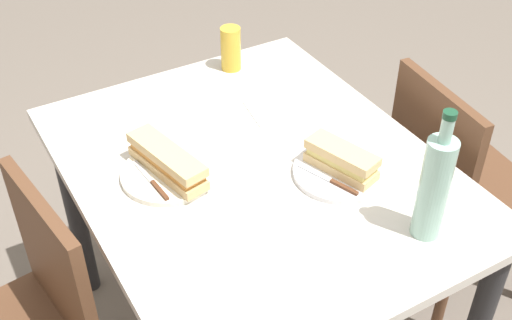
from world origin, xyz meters
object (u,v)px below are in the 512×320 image
(plate_far, at_px, (340,172))
(beer_glass, at_px, (231,49))
(water_bottle, at_px, (434,187))
(chair_near, at_px, (450,182))
(dining_table, at_px, (256,197))
(baguette_sandwich_near, at_px, (167,161))
(knife_far, at_px, (331,181))
(plate_near, at_px, (169,173))
(baguette_sandwich_far, at_px, (342,159))
(knife_near, at_px, (153,182))

(plate_far, distance_m, beer_glass, 0.61)
(water_bottle, bearing_deg, chair_near, -54.40)
(dining_table, bearing_deg, plate_far, -129.04)
(baguette_sandwich_near, distance_m, beer_glass, 0.56)
(knife_far, relative_size, water_bottle, 0.52)
(dining_table, bearing_deg, baguette_sandwich_near, 69.99)
(baguette_sandwich_near, relative_size, knife_far, 1.51)
(plate_near, xyz_separation_m, baguette_sandwich_far, (-0.22, -0.38, 0.04))
(baguette_sandwich_far, height_order, knife_far, baguette_sandwich_far)
(beer_glass, bearing_deg, baguette_sandwich_far, 178.76)
(chair_near, relative_size, knife_far, 4.88)
(knife_far, bearing_deg, plate_far, -60.50)
(chair_near, xyz_separation_m, knife_near, (0.15, 0.91, 0.27))
(chair_near, bearing_deg, baguette_sandwich_far, 94.68)
(chair_near, distance_m, beer_glass, 0.80)
(chair_near, height_order, baguette_sandwich_far, chair_near)
(dining_table, distance_m, beer_glass, 0.54)
(baguette_sandwich_far, height_order, water_bottle, water_bottle)
(knife_near, xyz_separation_m, baguette_sandwich_far, (-0.19, -0.44, 0.03))
(dining_table, distance_m, baguette_sandwich_near, 0.28)
(baguette_sandwich_near, relative_size, plate_far, 1.08)
(baguette_sandwich_far, distance_m, water_bottle, 0.29)
(dining_table, xyz_separation_m, baguette_sandwich_far, (-0.14, -0.17, 0.16))
(plate_near, height_order, beer_glass, beer_glass)
(water_bottle, bearing_deg, plate_far, 9.65)
(baguette_sandwich_near, distance_m, knife_near, 0.07)
(knife_far, bearing_deg, plate_near, 54.01)
(knife_near, distance_m, baguette_sandwich_far, 0.48)
(knife_near, distance_m, water_bottle, 0.68)
(plate_far, xyz_separation_m, beer_glass, (0.61, -0.01, 0.06))
(baguette_sandwich_far, bearing_deg, knife_far, 119.50)
(baguette_sandwich_far, xyz_separation_m, water_bottle, (-0.27, -0.05, 0.09))
(dining_table, distance_m, baguette_sandwich_far, 0.27)
(knife_far, bearing_deg, beer_glass, -5.53)
(knife_near, bearing_deg, plate_far, -113.82)
(plate_near, bearing_deg, dining_table, -110.01)
(plate_far, distance_m, baguette_sandwich_far, 0.04)
(knife_far, bearing_deg, water_bottle, -158.65)
(dining_table, distance_m, water_bottle, 0.52)
(knife_near, bearing_deg, plate_near, -66.65)
(plate_near, height_order, baguette_sandwich_far, baguette_sandwich_far)
(knife_near, relative_size, plate_far, 0.74)
(plate_far, bearing_deg, dining_table, 50.96)
(knife_near, distance_m, beer_glass, 0.62)
(chair_near, height_order, knife_near, chair_near)
(plate_near, relative_size, knife_near, 1.35)
(chair_near, bearing_deg, knife_near, 80.44)
(baguette_sandwich_near, height_order, beer_glass, beer_glass)
(chair_near, height_order, plate_near, chair_near)
(baguette_sandwich_near, bearing_deg, chair_near, -101.61)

